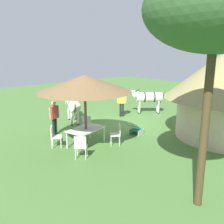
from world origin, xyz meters
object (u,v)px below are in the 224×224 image
patio_dining_table (86,130)px  patio_chair_east_end (86,124)px  patio_chair_near_hut (81,145)px  striped_lounge_chair (136,129)px  zebra_by_umbrella (73,104)px  guest_beside_umbrella (54,115)px  patio_chair_west_end (117,133)px  patio_chair_near_lawn (54,135)px  standing_watcher (122,101)px  acacia_tree_left_background (216,10)px  zebra_nearest_camera (148,97)px  shade_umbrella (85,83)px

patio_dining_table → patio_chair_east_end: (-0.77, -1.07, -0.15)m
patio_chair_near_hut → patio_chair_east_end: bearing=94.1°
striped_lounge_chair → zebra_by_umbrella: size_ratio=0.46×
guest_beside_umbrella → striped_lounge_chair: size_ratio=1.75×
patio_chair_west_end → patio_chair_near_lawn: bearing=92.7°
standing_watcher → striped_lounge_chair: size_ratio=1.74×
patio_chair_near_hut → striped_lounge_chair: patio_chair_near_hut is taller
patio_dining_table → acacia_tree_left_background: size_ratio=0.30×
patio_chair_near_lawn → patio_chair_west_end: same height
patio_dining_table → patio_chair_west_end: 1.32m
patio_chair_near_hut → guest_beside_umbrella: (-0.55, -3.00, 0.47)m
patio_chair_east_end → standing_watcher: size_ratio=0.55×
striped_lounge_chair → zebra_by_umbrella: zebra_by_umbrella is taller
guest_beside_umbrella → zebra_nearest_camera: size_ratio=0.87×
shade_umbrella → patio_chair_east_end: shade_umbrella is taller
guest_beside_umbrella → striped_lounge_chair: bearing=-58.8°
patio_dining_table → zebra_nearest_camera: zebra_nearest_camera is taller
shade_umbrella → acacia_tree_left_background: bearing=88.0°
patio_chair_west_end → striped_lounge_chair: 1.68m
shade_umbrella → acacia_tree_left_background: 5.73m
patio_chair_west_end → guest_beside_umbrella: size_ratio=0.55×
patio_dining_table → striped_lounge_chair: patio_dining_table is taller
patio_chair_east_end → zebra_nearest_camera: (-5.40, -0.87, 0.49)m
patio_chair_east_end → zebra_by_umbrella: (-0.70, -2.28, 0.49)m
patio_dining_table → acacia_tree_left_background: 6.73m
shade_umbrella → patio_chair_west_end: size_ratio=4.23×
patio_dining_table → patio_chair_west_end: patio_chair_west_end is taller
zebra_by_umbrella → acacia_tree_left_background: size_ratio=0.35×
patio_chair_near_hut → patio_chair_west_end: size_ratio=1.00×
standing_watcher → acacia_tree_left_background: acacia_tree_left_background is taller
shade_umbrella → zebra_nearest_camera: size_ratio=2.02×
patio_chair_east_end → zebra_nearest_camera: zebra_nearest_camera is taller
patio_chair_near_hut → zebra_nearest_camera: 7.66m
patio_chair_east_end → striped_lounge_chair: patio_chair_east_end is taller
standing_watcher → zebra_by_umbrella: standing_watcher is taller
patio_dining_table → patio_chair_near_hut: bearing=46.2°
shade_umbrella → patio_chair_near_hut: bearing=46.2°
patio_chair_near_lawn → patio_chair_west_end: size_ratio=1.00×
standing_watcher → acacia_tree_left_background: 9.71m
patio_chair_east_end → zebra_by_umbrella: 2.43m
patio_chair_west_end → patio_chair_east_end: bearing=45.9°
patio_chair_near_hut → acacia_tree_left_background: 6.15m
acacia_tree_left_background → patio_chair_east_end: bearing=-98.5°
shade_umbrella → patio_chair_east_end: size_ratio=4.23×
shade_umbrella → patio_chair_near_hut: shade_umbrella is taller
zebra_nearest_camera → zebra_by_umbrella: 4.91m
zebra_nearest_camera → patio_chair_near_lawn: bearing=138.2°
patio_chair_near_hut → zebra_nearest_camera: (-7.08, -2.88, 0.49)m
patio_dining_table → shade_umbrella: bearing=-157.4°
striped_lounge_chair → patio_chair_west_end: bearing=-91.6°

